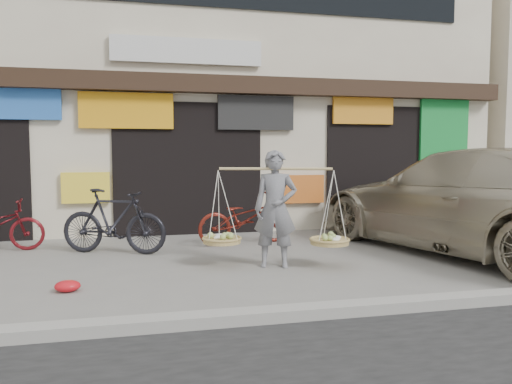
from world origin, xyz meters
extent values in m
plane|color=gray|center=(0.00, 0.00, 0.00)|extent=(70.00, 70.00, 0.00)
cube|color=gray|center=(0.00, -2.00, 0.06)|extent=(70.00, 0.25, 0.12)
cube|color=beige|center=(0.00, 6.50, 3.50)|extent=(14.00, 6.00, 7.00)
cube|color=black|center=(0.00, 3.35, 3.05)|extent=(14.00, 0.35, 0.35)
cube|color=black|center=(0.00, 3.75, 1.35)|extent=(3.00, 0.60, 2.70)
cube|color=black|center=(4.50, 3.75, 1.35)|extent=(3.00, 0.60, 2.70)
cube|color=blue|center=(-3.20, 3.42, 2.60)|extent=(1.60, 0.08, 0.60)
cube|color=orange|center=(-1.20, 3.42, 2.50)|extent=(1.80, 0.08, 0.70)
cube|color=black|center=(1.40, 3.42, 2.50)|extent=(1.60, 0.08, 0.70)
cube|color=orange|center=(3.80, 3.42, 2.60)|extent=(1.40, 0.08, 0.60)
cube|color=#148533|center=(5.80, 3.42, 2.20)|extent=(1.20, 0.08, 1.40)
cube|color=yellow|center=(-2.00, 3.42, 1.00)|extent=(0.90, 0.08, 0.60)
cube|color=orange|center=(2.40, 3.42, 0.90)|extent=(1.00, 0.08, 0.60)
cube|color=silver|center=(0.00, 3.42, 3.70)|extent=(3.00, 0.08, 0.50)
imported|color=slate|center=(0.96, 0.28, 0.86)|extent=(0.72, 0.57, 1.72)
cylinder|color=tan|center=(0.96, 0.28, 1.45)|extent=(1.59, 0.51, 0.04)
cylinder|color=tan|center=(0.20, 0.50, 0.38)|extent=(0.56, 0.56, 0.07)
ellipsoid|color=#A5BF66|center=(0.20, 0.50, 0.44)|extent=(0.39, 0.39, 0.10)
cylinder|color=tan|center=(1.72, 0.05, 0.38)|extent=(0.56, 0.56, 0.07)
ellipsoid|color=#A5BF66|center=(1.72, 0.05, 0.44)|extent=(0.39, 0.39, 0.10)
imported|color=black|center=(-1.41, 1.80, 0.54)|extent=(1.87, 1.15, 1.09)
imported|color=#5D170F|center=(0.91, 2.17, 0.47)|extent=(1.87, 0.89, 0.95)
imported|color=#B4AA91|center=(4.41, 0.50, 0.88)|extent=(3.86, 6.48, 1.76)
cube|color=black|center=(3.71, 3.29, 0.55)|extent=(1.67, 0.51, 0.45)
cube|color=silver|center=(3.69, 3.36, 0.45)|extent=(0.44, 0.13, 0.12)
ellipsoid|color=red|center=(-1.85, -0.44, 0.07)|extent=(0.31, 0.25, 0.14)
camera|label=1|loc=(-0.97, -6.74, 1.69)|focal=35.00mm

